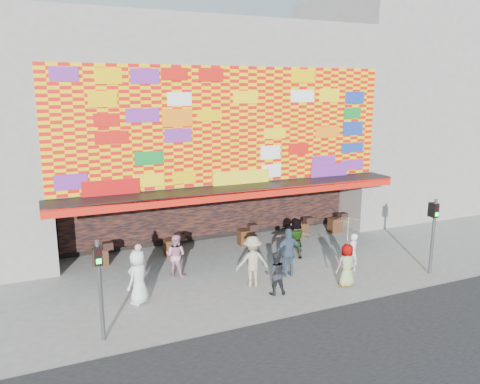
{
  "coord_description": "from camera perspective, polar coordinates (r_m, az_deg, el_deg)",
  "views": [
    {
      "loc": [
        -7.5,
        -14.3,
        7.04
      ],
      "look_at": [
        -0.38,
        2.0,
        3.15
      ],
      "focal_mm": 35.0,
      "sensor_mm": 36.0,
      "label": 1
    }
  ],
  "objects": [
    {
      "name": "signal_right",
      "position": [
        19.45,
        22.53,
        -4.07
      ],
      "size": [
        0.22,
        0.2,
        3.0
      ],
      "color": "#59595B",
      "rests_on": "ground"
    },
    {
      "name": "ped_c",
      "position": [
        16.61,
        4.33,
        -9.86
      ],
      "size": [
        0.87,
        0.74,
        1.54
      ],
      "primitive_type": "imported",
      "rotation": [
        0.0,
        0.0,
        2.91
      ],
      "color": "black",
      "rests_on": "ground"
    },
    {
      "name": "signal_left",
      "position": [
        13.87,
        -16.73,
        -10.13
      ],
      "size": [
        0.22,
        0.2,
        3.0
      ],
      "color": "#59595B",
      "rests_on": "ground"
    },
    {
      "name": "ped_h",
      "position": [
        18.98,
        13.52,
        -7.24
      ],
      "size": [
        0.67,
        0.56,
        1.58
      ],
      "primitive_type": "imported",
      "rotation": [
        0.0,
        0.0,
        3.52
      ],
      "color": "silver",
      "rests_on": "ground"
    },
    {
      "name": "neighbor_right",
      "position": [
        30.31,
        19.29,
        9.71
      ],
      "size": [
        11.0,
        8.0,
        12.0
      ],
      "primitive_type": "cube",
      "color": "gray",
      "rests_on": "ground"
    },
    {
      "name": "ped_g",
      "position": [
        17.64,
        12.89,
        -8.7
      ],
      "size": [
        0.82,
        0.56,
        1.6
      ],
      "primitive_type": "imported",
      "rotation": [
        0.0,
        0.0,
        3.07
      ],
      "color": "gray",
      "rests_on": "ground"
    },
    {
      "name": "road_strip",
      "position": [
        12.9,
        18.18,
        -21.35
      ],
      "size": [
        30.0,
        8.0,
        0.02
      ],
      "primitive_type": "cube",
      "color": "black",
      "rests_on": "ground"
    },
    {
      "name": "ped_a",
      "position": [
        16.22,
        -12.29,
        -10.08
      ],
      "size": [
        1.07,
        1.05,
        1.86
      ],
      "primitive_type": "imported",
      "rotation": [
        0.0,
        0.0,
        3.9
      ],
      "color": "silver",
      "rests_on": "ground"
    },
    {
      "name": "ped_b",
      "position": [
        17.61,
        -12.25,
        -8.68
      ],
      "size": [
        0.68,
        0.55,
        1.61
      ],
      "primitive_type": "imported",
      "rotation": [
        0.0,
        0.0,
        2.81
      ],
      "color": "#D78C8B",
      "rests_on": "ground"
    },
    {
      "name": "ped_d",
      "position": [
        17.19,
        1.51,
        -8.44
      ],
      "size": [
        1.3,
        0.87,
        1.88
      ],
      "primitive_type": "imported",
      "rotation": [
        0.0,
        0.0,
        3.0
      ],
      "color": "gray",
      "rests_on": "ground"
    },
    {
      "name": "ground",
      "position": [
        17.62,
        3.82,
        -11.24
      ],
      "size": [
        90.0,
        90.0,
        0.0
      ],
      "primitive_type": "plane",
      "color": "slate",
      "rests_on": "ground"
    },
    {
      "name": "ped_f",
      "position": [
        20.07,
        6.78,
        -5.61
      ],
      "size": [
        1.71,
        0.9,
        1.76
      ],
      "primitive_type": "imported",
      "rotation": [
        0.0,
        0.0,
        2.9
      ],
      "color": "gray",
      "rests_on": "ground"
    },
    {
      "name": "ped_e",
      "position": [
        18.14,
        5.96,
        -7.34
      ],
      "size": [
        1.15,
        0.57,
        1.9
      ],
      "primitive_type": "imported",
      "rotation": [
        0.0,
        0.0,
        3.04
      ],
      "color": "#3A4C65",
      "rests_on": "ground"
    },
    {
      "name": "shop_building",
      "position": [
        23.76,
        -5.16,
        7.95
      ],
      "size": [
        15.2,
        9.4,
        10.0
      ],
      "color": "gray",
      "rests_on": "ground"
    },
    {
      "name": "parasol",
      "position": [
        17.2,
        13.1,
        -4.46
      ],
      "size": [
        1.34,
        1.35,
        1.87
      ],
      "color": "#F1DF98",
      "rests_on": "ground"
    },
    {
      "name": "ped_i",
      "position": [
        18.28,
        -7.85,
        -7.65
      ],
      "size": [
        1.02,
        1.0,
        1.65
      ],
      "primitive_type": "imported",
      "rotation": [
        0.0,
        0.0,
        2.43
      ],
      "color": "#CA839C",
      "rests_on": "ground"
    }
  ]
}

